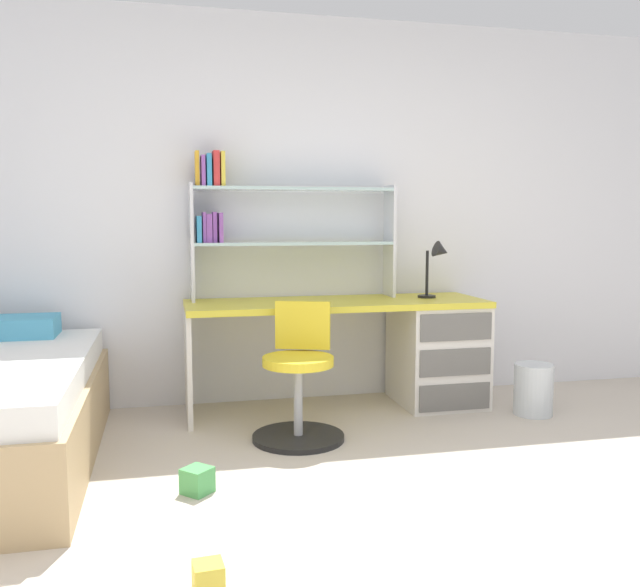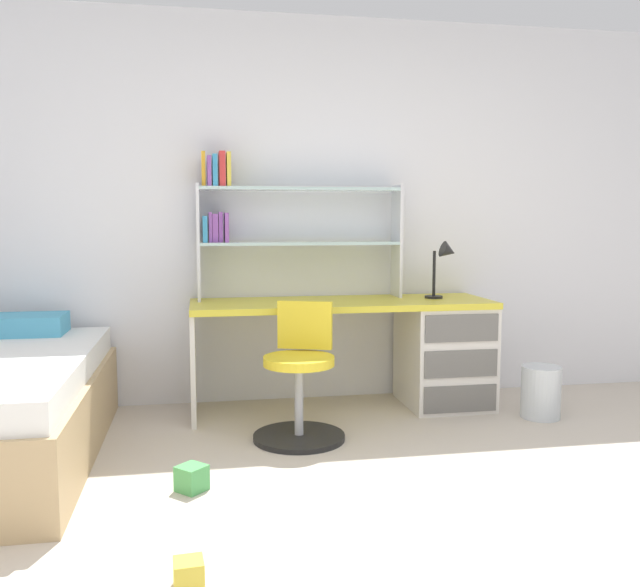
{
  "view_description": "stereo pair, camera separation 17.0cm",
  "coord_description": "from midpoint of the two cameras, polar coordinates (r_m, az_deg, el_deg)",
  "views": [
    {
      "loc": [
        -1.12,
        -2.06,
        1.23
      ],
      "look_at": [
        -0.31,
        1.44,
        0.84
      ],
      "focal_mm": 37.63,
      "sensor_mm": 36.0,
      "label": 1
    },
    {
      "loc": [
        -0.96,
        -2.09,
        1.23
      ],
      "look_at": [
        -0.31,
        1.44,
        0.84
      ],
      "focal_mm": 37.63,
      "sensor_mm": 36.0,
      "label": 2
    }
  ],
  "objects": [
    {
      "name": "desk",
      "position": [
        4.52,
        9.33,
        -4.46
      ],
      "size": [
        1.94,
        0.62,
        0.72
      ],
      "color": "gold",
      "rests_on": "ground_plane"
    },
    {
      "name": "toy_block_yellow_0",
      "position": [
        2.47,
        -9.01,
        -22.55
      ],
      "size": [
        0.11,
        0.11,
        0.1
      ],
      "primitive_type": "cube",
      "rotation": [
        0.0,
        0.0,
        1.65
      ],
      "color": "gold",
      "rests_on": "ground_plane"
    },
    {
      "name": "waste_bin",
      "position": [
        4.49,
        19.32,
        -7.92
      ],
      "size": [
        0.24,
        0.24,
        0.33
      ],
      "primitive_type": "cylinder",
      "color": "silver",
      "rests_on": "ground_plane"
    },
    {
      "name": "swivel_chair",
      "position": [
        3.82,
        -0.43,
        -7.91
      ],
      "size": [
        0.52,
        0.52,
        0.77
      ],
      "color": "black",
      "rests_on": "ground_plane"
    },
    {
      "name": "desk_lamp",
      "position": [
        4.51,
        11.65,
        2.77
      ],
      "size": [
        0.2,
        0.17,
        0.38
      ],
      "color": "black",
      "rests_on": "desk"
    },
    {
      "name": "bookshelf_hutch",
      "position": [
        4.41,
        -2.91,
        6.62
      ],
      "size": [
        1.35,
        0.22,
        0.95
      ],
      "color": "silver",
      "rests_on": "desk"
    },
    {
      "name": "room_shell",
      "position": [
        3.34,
        -14.3,
        7.1
      ],
      "size": [
        6.1,
        5.89,
        2.59
      ],
      "color": "silver",
      "rests_on": "ground_plane"
    },
    {
      "name": "toy_block_green_1",
      "position": [
        3.22,
        -9.32,
        -15.25
      ],
      "size": [
        0.17,
        0.17,
        0.12
      ],
      "primitive_type": "cube",
      "rotation": [
        0.0,
        0.0,
        2.35
      ],
      "color": "#479E51",
      "rests_on": "ground_plane"
    },
    {
      "name": "ground_plane",
      "position": [
        2.63,
        15.52,
        -22.22
      ],
      "size": [
        6.1,
        5.89,
        0.02
      ],
      "primitive_type": "cube",
      "color": "beige"
    }
  ]
}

